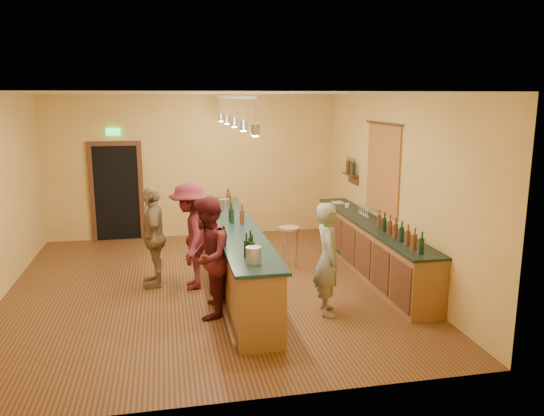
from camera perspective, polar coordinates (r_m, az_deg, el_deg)
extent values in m
plane|color=#532617|center=(9.10, -6.90, -8.43)|extent=(7.00, 7.00, 0.00)
cube|color=silver|center=(8.54, -7.45, 12.15)|extent=(6.50, 7.00, 0.02)
cube|color=gold|center=(12.13, -8.45, 4.45)|extent=(6.50, 0.02, 3.20)
cube|color=gold|center=(5.29, -4.21, -5.18)|extent=(6.50, 0.02, 3.20)
cube|color=gold|center=(9.48, 12.83, 2.21)|extent=(0.02, 7.00, 3.20)
cube|color=black|center=(12.23, -16.35, 1.54)|extent=(0.95, 0.06, 2.10)
cube|color=#4E2A17|center=(12.26, -18.80, 1.42)|extent=(0.10, 0.08, 2.10)
cube|color=#4E2A17|center=(12.17, -13.89, 1.63)|extent=(0.10, 0.08, 2.10)
cube|color=#4E2A17|center=(12.06, -16.66, 6.67)|extent=(1.15, 0.08, 0.10)
cube|color=#19E54C|center=(12.04, -16.73, 7.85)|extent=(0.30, 0.04, 0.15)
cube|color=maroon|center=(9.80, 11.83, 4.04)|extent=(0.03, 1.40, 1.60)
cube|color=#4E2A17|center=(11.20, 8.43, 3.57)|extent=(0.16, 0.55, 0.03)
cube|color=#4E2A17|center=(11.23, 8.75, 3.08)|extent=(0.03, 0.55, 0.18)
cube|color=brown|center=(9.81, 10.54, -4.27)|extent=(0.55, 4.50, 0.90)
cube|color=black|center=(9.69, 10.65, -1.60)|extent=(0.60, 4.55, 0.04)
cylinder|color=silver|center=(10.86, 8.11, 0.30)|extent=(0.09, 0.09, 0.09)
cube|color=silver|center=(11.32, 7.12, 0.59)|extent=(0.22, 0.30, 0.01)
cube|color=brown|center=(8.99, -3.87, -5.26)|extent=(0.60, 5.00, 1.00)
cube|color=#142F2C|center=(8.85, -3.92, -2.01)|extent=(0.70, 5.10, 0.05)
cylinder|color=silver|center=(9.06, -6.12, -7.49)|extent=(0.05, 5.00, 0.05)
cylinder|color=silver|center=(6.80, -2.00, -5.11)|extent=(0.20, 0.20, 0.22)
cylinder|color=silver|center=(9.97, -5.13, 0.36)|extent=(0.20, 0.20, 0.22)
cube|color=silver|center=(8.59, -4.12, 11.82)|extent=(0.06, 4.60, 0.05)
cylinder|color=silver|center=(6.61, -1.82, 10.17)|extent=(0.01, 0.01, 0.35)
cylinder|color=#A5A5AD|center=(6.62, -1.81, 8.44)|extent=(0.11, 0.11, 0.14)
cylinder|color=#FFEABF|center=(6.63, -1.81, 7.75)|extent=(0.08, 0.08, 0.02)
cylinder|color=silver|center=(7.60, -3.11, 10.39)|extent=(0.01, 0.01, 0.35)
cylinder|color=#A5A5AD|center=(7.61, -3.09, 8.88)|extent=(0.11, 0.11, 0.14)
cylinder|color=#FFEABF|center=(7.61, -3.09, 8.28)|extent=(0.08, 0.08, 0.02)
cylinder|color=silver|center=(8.59, -4.10, 10.55)|extent=(0.01, 0.01, 0.35)
cylinder|color=#A5A5AD|center=(8.60, -4.08, 9.22)|extent=(0.11, 0.11, 0.14)
cylinder|color=#FFEABF|center=(8.60, -4.08, 8.69)|extent=(0.08, 0.08, 0.02)
cylinder|color=silver|center=(9.58, -4.89, 10.68)|extent=(0.01, 0.01, 0.35)
cylinder|color=#A5A5AD|center=(9.59, -4.87, 9.48)|extent=(0.11, 0.11, 0.14)
cylinder|color=#FFEABF|center=(9.59, -4.86, 9.01)|extent=(0.08, 0.08, 0.02)
cylinder|color=silver|center=(10.57, -5.53, 10.78)|extent=(0.01, 0.01, 0.35)
cylinder|color=#A5A5AD|center=(10.58, -5.51, 9.70)|extent=(0.11, 0.11, 0.14)
cylinder|color=#FFEABF|center=(10.58, -5.50, 9.27)|extent=(0.08, 0.08, 0.02)
imported|color=gray|center=(7.78, 6.04, -5.47)|extent=(0.49, 0.66, 1.67)
imported|color=#59191E|center=(7.70, -6.97, -5.28)|extent=(0.87, 1.01, 1.77)
imported|color=#997A51|center=(9.10, -12.61, -2.99)|extent=(0.44, 1.01, 1.71)
imported|color=#59191E|center=(8.86, -8.73, -2.97)|extent=(0.71, 1.18, 1.79)
cylinder|color=#8E6240|center=(9.75, 1.85, -2.19)|extent=(0.39, 0.39, 0.05)
cylinder|color=#8E6240|center=(9.89, 2.67, -4.39)|extent=(0.04, 0.04, 0.75)
cylinder|color=#8E6240|center=(9.96, 1.25, -4.26)|extent=(0.04, 0.04, 0.75)
cylinder|color=#8E6240|center=(9.72, 1.58, -4.68)|extent=(0.04, 0.04, 0.75)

